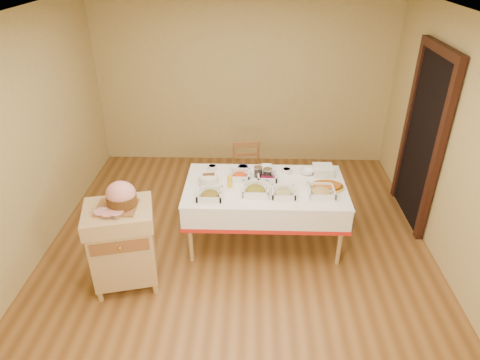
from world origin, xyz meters
The scene contains 23 objects.
room_shell centered at (0.00, 0.00, 1.30)m, with size 5.00×5.00×5.00m.
doorway centered at (2.20, 0.90, 1.11)m, with size 0.09×1.10×2.20m.
dining_table centered at (0.30, 0.30, 0.60)m, with size 1.82×1.02×0.76m.
butcher_cart centered at (-1.15, -0.49, 0.53)m, with size 0.77×0.69×0.93m.
dining_chair centered at (0.09, 1.15, 0.44)m, with size 0.44×0.42×0.86m.
ham_on_board centered at (-1.11, -0.46, 1.04)m, with size 0.41×0.39×0.27m.
serving_dish_a centered at (-0.30, 0.01, 0.80)m, with size 0.27×0.27×0.12m.
serving_dish_b centered at (0.19, 0.13, 0.80)m, with size 0.29×0.29×0.12m.
serving_dish_c centered at (0.49, 0.08, 0.79)m, with size 0.25×0.25×0.10m.
serving_dish_d centered at (0.90, 0.12, 0.80)m, with size 0.28×0.28×0.11m.
serving_dish_e centered at (0.01, 0.45, 0.80)m, with size 0.24×0.23×0.11m.
serving_dish_f centered at (0.32, 0.43, 0.79)m, with size 0.23×0.22×0.11m.
small_bowl_left centered at (-0.33, 0.67, 0.79)m, with size 0.11×0.11×0.05m.
small_bowl_mid centered at (0.04, 0.65, 0.79)m, with size 0.13×0.13×0.05m.
small_bowl_right centered at (0.56, 0.60, 0.79)m, with size 0.11×0.11×0.05m.
bowl_white_imported centered at (0.33, 0.70, 0.78)m, with size 0.15×0.15×0.04m, color white.
bowl_small_imported centered at (0.80, 0.59, 0.79)m, with size 0.17×0.17×0.05m, color white.
preserve_jar_left centered at (0.22, 0.50, 0.82)m, with size 0.10×0.10×0.13m.
preserve_jar_right centered at (0.33, 0.45, 0.82)m, with size 0.10×0.10×0.13m.
mustard_bottle centered at (-0.10, 0.24, 0.84)m, with size 0.05×0.05×0.17m.
bread_basket centered at (-0.35, 0.37, 0.80)m, with size 0.22×0.22×0.10m.
plate_stack centered at (0.99, 0.59, 0.81)m, with size 0.23×0.23×0.10m.
brass_platter centered at (0.99, 0.26, 0.78)m, with size 0.37×0.27×0.05m.
Camera 1 is at (0.14, -3.89, 3.18)m, focal length 32.00 mm.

